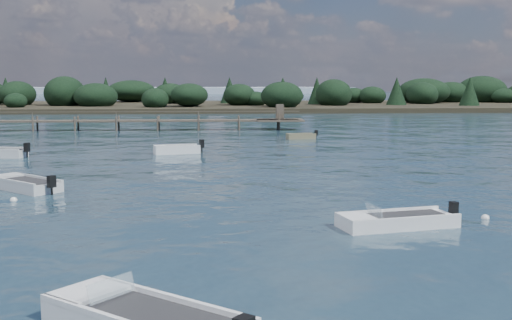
{
  "coord_description": "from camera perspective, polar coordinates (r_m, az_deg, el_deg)",
  "views": [
    {
      "loc": [
        -2.86,
        -20.28,
        5.31
      ],
      "look_at": [
        -0.7,
        14.0,
        1.0
      ],
      "focal_mm": 45.0,
      "sensor_mm": 36.0,
      "label": 1
    }
  ],
  "objects": [
    {
      "name": "jetty",
      "position": [
        70.96,
        -19.06,
        3.27
      ],
      "size": [
        64.5,
        3.2,
        3.4
      ],
      "color": "#483F35",
      "rests_on": "ground"
    },
    {
      "name": "dinghy_mid_white_a",
      "position": [
        23.92,
        12.41,
        -5.5
      ],
      "size": [
        4.67,
        2.49,
        1.07
      ],
      "color": "silver",
      "rests_on": "ground"
    },
    {
      "name": "buoy_c",
      "position": [
        30.34,
        -20.74,
        -3.39
      ],
      "size": [
        0.32,
        0.32,
        0.32
      ],
      "primitive_type": "sphere",
      "color": "silver",
      "rests_on": "ground"
    },
    {
      "name": "tender_far_grey_b",
      "position": [
        58.07,
        4.01,
        2.03
      ],
      "size": [
        2.94,
        1.49,
        0.98
      ],
      "color": "#756E4E",
      "rests_on": "ground"
    },
    {
      "name": "tender_far_white",
      "position": [
        46.71,
        -7.04,
        0.79
      ],
      "size": [
        3.71,
        2.02,
        1.24
      ],
      "color": "silver",
      "rests_on": "ground"
    },
    {
      "name": "ground",
      "position": [
        80.5,
        -1.57,
        3.37
      ],
      "size": [
        400.0,
        400.0,
        0.0
      ],
      "primitive_type": "plane",
      "color": "#162733",
      "rests_on": "ground"
    },
    {
      "name": "buoy_b",
      "position": [
        26.31,
        19.7,
        -4.91
      ],
      "size": [
        0.32,
        0.32,
        0.32
      ],
      "primitive_type": "sphere",
      "color": "silver",
      "rests_on": "ground"
    },
    {
      "name": "far_headland",
      "position": [
        123.51,
        9.47,
        5.5
      ],
      "size": [
        190.0,
        40.0,
        5.8
      ],
      "color": "black",
      "rests_on": "ground"
    },
    {
      "name": "dinghy_mid_grey",
      "position": [
        33.18,
        -19.89,
        -2.21
      ],
      "size": [
        4.17,
        4.03,
        1.16
      ],
      "color": "#AEB3B6",
      "rests_on": "ground"
    }
  ]
}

